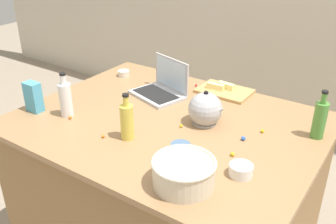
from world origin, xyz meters
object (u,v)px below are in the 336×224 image
object	(u,v)px
candy_bag	(33,97)
bottle_oil	(127,121)
butter_stick_left	(216,86)
ramekin_wide	(124,73)
laptop	(162,88)
bottle_vinegar	(66,99)
kettle	(205,110)
bottle_olive	(320,119)
cutting_board	(225,91)
butter_stick_right	(226,86)
mixing_bowl_large	(184,172)
ramekin_small	(241,170)
ramekin_medium	(181,149)

from	to	relation	value
candy_bag	bottle_oil	bearing A→B (deg)	5.48
butter_stick_left	ramekin_wide	xyz separation A→B (m)	(-0.65, -0.12, -0.02)
laptop	bottle_vinegar	distance (m)	0.59
kettle	ramekin_wide	xyz separation A→B (m)	(-0.80, 0.28, -0.06)
bottle_olive	bottle_oil	bearing A→B (deg)	-145.06
kettle	cutting_board	distance (m)	0.44
bottle_olive	ramekin_wide	bearing A→B (deg)	175.70
bottle_vinegar	butter_stick_right	size ratio (longest dim) A/B	2.26
bottle_olive	candy_bag	distance (m)	1.51
cutting_board	mixing_bowl_large	bearing A→B (deg)	-73.12
bottle_olive	butter_stick_right	distance (m)	0.68
laptop	candy_bag	size ratio (longest dim) A/B	2.12
bottle_olive	ramekin_wide	distance (m)	1.33
laptop	ramekin_small	size ratio (longest dim) A/B	3.56
ramekin_medium	candy_bag	distance (m)	0.92
butter_stick_right	ramekin_medium	bearing A→B (deg)	-78.95
butter_stick_left	mixing_bowl_large	bearing A→B (deg)	-69.73
bottle_olive	cutting_board	xyz separation A→B (m)	(-0.62, 0.24, -0.09)
bottle_oil	cutting_board	size ratio (longest dim) A/B	0.74
bottle_vinegar	bottle_oil	distance (m)	0.43
kettle	ramekin_medium	world-z (taller)	kettle
mixing_bowl_large	bottle_olive	size ratio (longest dim) A/B	1.06
cutting_board	ramekin_wide	bearing A→B (deg)	-168.89
ramekin_small	ramekin_wide	xyz separation A→B (m)	(-1.15, 0.60, -0.01)
bottle_vinegar	bottle_oil	size ratio (longest dim) A/B	1.05
butter_stick_left	ramekin_wide	size ratio (longest dim) A/B	1.39
kettle	cutting_board	xyz separation A→B (m)	(-0.10, 0.42, -0.07)
bottle_oil	candy_bag	world-z (taller)	bottle_oil
ramekin_small	kettle	bearing A→B (deg)	137.73
bottle_vinegar	kettle	size ratio (longest dim) A/B	1.17
cutting_board	butter_stick_left	distance (m)	0.06
laptop	mixing_bowl_large	size ratio (longest dim) A/B	1.37
cutting_board	ramekin_medium	distance (m)	0.75
ramekin_wide	ramekin_small	bearing A→B (deg)	-27.68
bottle_olive	ramekin_medium	world-z (taller)	bottle_olive
mixing_bowl_large	laptop	bearing A→B (deg)	130.67
laptop	bottle_vinegar	xyz separation A→B (m)	(-0.27, -0.52, 0.05)
ramekin_small	candy_bag	xyz separation A→B (m)	(-1.21, -0.09, 0.06)
laptop	butter_stick_right	distance (m)	0.41
candy_bag	butter_stick_right	bearing A→B (deg)	48.31
cutting_board	ramekin_small	bearing A→B (deg)	-58.93
laptop	bottle_oil	distance (m)	0.55
cutting_board	ramekin_wide	xyz separation A→B (m)	(-0.70, -0.14, 0.01)
bottle_olive	cutting_board	size ratio (longest dim) A/B	0.77
mixing_bowl_large	bottle_olive	bearing A→B (deg)	63.79
bottle_vinegar	candy_bag	world-z (taller)	bottle_vinegar
mixing_bowl_large	bottle_vinegar	bearing A→B (deg)	169.30
butter_stick_right	ramekin_wide	bearing A→B (deg)	-167.09
bottle_oil	ramekin_wide	bearing A→B (deg)	131.60
laptop	ramekin_wide	size ratio (longest dim) A/B	4.56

